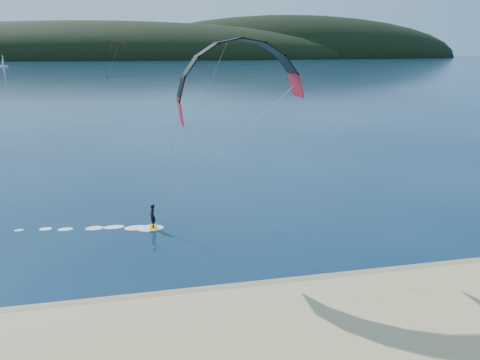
% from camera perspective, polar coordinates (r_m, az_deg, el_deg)
% --- Properties ---
extents(ground, '(1800.00, 1800.00, 0.00)m').
position_cam_1_polar(ground, '(21.85, -0.86, -20.46)').
color(ground, '#071C34').
rests_on(ground, ground).
extents(wet_sand, '(220.00, 2.50, 0.10)m').
position_cam_1_polar(wet_sand, '(25.53, -2.89, -14.47)').
color(wet_sand, olive).
rests_on(wet_sand, ground).
extents(headland, '(1200.00, 310.00, 140.00)m').
position_cam_1_polar(headland, '(762.66, -12.14, 14.66)').
color(headland, black).
rests_on(headland, ground).
extents(kitesurfer_near, '(20.81, 7.16, 12.64)m').
position_cam_1_polar(kitesurfer_near, '(29.53, -0.66, 9.12)').
color(kitesurfer_near, '#F2A61C').
rests_on(kitesurfer_near, ground).
extents(kitesurfer_far, '(10.05, 6.79, 16.54)m').
position_cam_1_polar(kitesurfer_far, '(222.33, -15.07, 15.73)').
color(kitesurfer_far, '#F2A61C').
rests_on(kitesurfer_far, ground).
extents(sailboat, '(7.28, 4.68, 10.34)m').
position_cam_1_polar(sailboat, '(430.37, -27.57, 12.60)').
color(sailboat, white).
rests_on(sailboat, ground).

